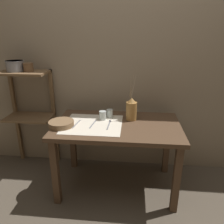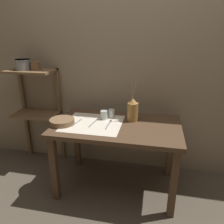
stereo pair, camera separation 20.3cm
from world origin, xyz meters
name	(u,v)px [view 1 (the left image)]	position (x,y,z in m)	size (l,w,h in m)	color
ground_plane	(117,185)	(0.00, 0.00, 0.00)	(12.00, 12.00, 0.00)	brown
stone_wall_back	(121,64)	(0.00, 0.47, 1.20)	(7.00, 0.06, 2.40)	gray
wooden_table	(117,133)	(0.00, 0.00, 0.60)	(1.19, 0.72, 0.70)	#4C3523
wooden_shelf_unit	(29,102)	(-1.00, 0.30, 0.79)	(0.51, 0.30, 1.14)	brown
linen_cloth	(93,124)	(-0.23, -0.03, 0.70)	(0.55, 0.50, 0.00)	beige
pitcher_with_flowers	(131,110)	(0.13, 0.12, 0.81)	(0.11, 0.11, 0.44)	olive
wooden_bowl	(61,124)	(-0.51, -0.10, 0.73)	(0.23, 0.23, 0.05)	brown
glass_tumbler_near	(103,115)	(-0.15, 0.10, 0.75)	(0.07, 0.07, 0.09)	#B7C1BC
glass_tumbler_far	(110,113)	(-0.09, 0.16, 0.75)	(0.07, 0.07, 0.08)	#B7C1BC
fork_inner	(76,124)	(-0.38, -0.05, 0.71)	(0.04, 0.20, 0.00)	gray
knife_center	(93,124)	(-0.23, -0.03, 0.71)	(0.04, 0.20, 0.00)	gray
spoon_outer	(110,123)	(-0.08, 0.01, 0.71)	(0.03, 0.21, 0.02)	gray
metal_pot_large	(15,66)	(-1.08, 0.27, 1.20)	(0.18, 0.18, 0.11)	gray
metal_pot_small	(28,67)	(-0.94, 0.27, 1.19)	(0.11, 0.11, 0.09)	brown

